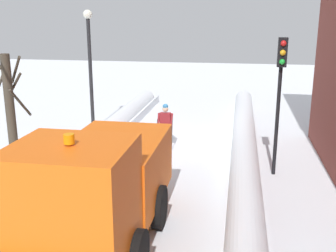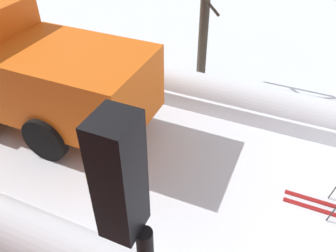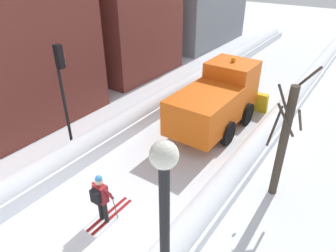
# 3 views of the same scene
# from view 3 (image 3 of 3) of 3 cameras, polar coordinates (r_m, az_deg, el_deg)

# --- Properties ---
(ground_plane) EXTENTS (80.00, 80.00, 0.00)m
(ground_plane) POSITION_cam_3_polar(r_m,az_deg,el_deg) (16.80, 10.26, 2.86)
(ground_plane) COLOR white
(snowbank_left) EXTENTS (1.10, 36.00, 1.03)m
(snowbank_left) POSITION_cam_3_polar(r_m,az_deg,el_deg) (17.81, 2.13, 6.55)
(snowbank_left) COLOR white
(snowbank_left) RESTS_ON ground
(snowbank_right) EXTENTS (1.10, 36.00, 0.90)m
(snowbank_right) POSITION_cam_3_polar(r_m,az_deg,el_deg) (15.86, 19.61, 1.20)
(snowbank_right) COLOR white
(snowbank_right) RESTS_ON ground
(plow_truck) EXTENTS (3.20, 5.98, 3.12)m
(plow_truck) POSITION_cam_3_polar(r_m,az_deg,el_deg) (14.55, 9.28, 5.02)
(plow_truck) COLOR orange
(plow_truck) RESTS_ON ground
(skier) EXTENTS (0.62, 1.80, 1.81)m
(skier) POSITION_cam_3_polar(r_m,az_deg,el_deg) (9.75, -12.42, -12.80)
(skier) COLOR black
(skier) RESTS_ON ground
(traffic_light_pole) EXTENTS (0.28, 0.42, 4.52)m
(traffic_light_pole) POSITION_cam_3_polar(r_m,az_deg,el_deg) (12.68, -19.14, 8.21)
(traffic_light_pole) COLOR black
(traffic_light_pole) RESTS_ON ground
(street_lamp) EXTENTS (0.40, 0.40, 5.41)m
(street_lamp) POSITION_cam_3_polar(r_m,az_deg,el_deg) (5.22, -0.61, -21.79)
(street_lamp) COLOR black
(street_lamp) RESTS_ON ground
(bare_tree_near) EXTENTS (1.12, 1.14, 4.80)m
(bare_tree_near) POSITION_cam_3_polar(r_m,az_deg,el_deg) (10.55, 20.80, -2.55)
(bare_tree_near) COLOR #3E352A
(bare_tree_near) RESTS_ON ground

